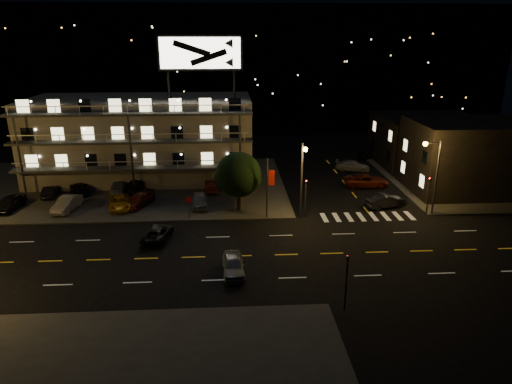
{
  "coord_description": "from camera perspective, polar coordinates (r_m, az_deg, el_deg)",
  "views": [
    {
      "loc": [
        1.25,
        -35.34,
        17.98
      ],
      "look_at": [
        3.85,
        8.0,
        3.05
      ],
      "focal_mm": 32.0,
      "sensor_mm": 36.0,
      "label": 1
    }
  ],
  "objects": [
    {
      "name": "lot_car_4",
      "position": [
        50.3,
        -7.04,
        -1.07
      ],
      "size": [
        1.99,
        4.3,
        1.42
      ],
      "primitive_type": "imported",
      "rotation": [
        0.0,
        0.0,
        0.07
      ],
      "color": "gray",
      "rests_on": "curb_nw"
    },
    {
      "name": "tree",
      "position": [
        48.25,
        -2.26,
        2.01
      ],
      "size": [
        5.03,
        4.84,
        6.33
      ],
      "color": "black",
      "rests_on": "curb_nw"
    },
    {
      "name": "signal_sw",
      "position": [
        31.91,
        11.25,
        -10.3
      ],
      "size": [
        0.2,
        0.27,
        4.6
      ],
      "color": "#2D2D30",
      "rests_on": "ground"
    },
    {
      "name": "signal_nw",
      "position": [
        47.12,
        6.22,
        -0.23
      ],
      "size": [
        0.2,
        0.27,
        4.6
      ],
      "color": "#2D2D30",
      "rests_on": "ground"
    },
    {
      "name": "motel",
      "position": [
        61.59,
        -13.93,
        6.58
      ],
      "size": [
        28.0,
        13.8,
        18.1
      ],
      "color": "gray",
      "rests_on": "ground"
    },
    {
      "name": "stop_sign",
      "position": [
        47.03,
        -8.41,
        -1.47
      ],
      "size": [
        0.91,
        0.11,
        2.61
      ],
      "color": "#2D2D30",
      "rests_on": "ground"
    },
    {
      "name": "hill_backdrop",
      "position": [
        104.57,
        -7.65,
        15.3
      ],
      "size": [
        120.0,
        25.0,
        24.0
      ],
      "color": "black",
      "rests_on": "ground"
    },
    {
      "name": "road_car_east",
      "position": [
        36.72,
        -2.85,
        -9.08
      ],
      "size": [
        1.9,
        4.31,
        1.44
      ],
      "primitive_type": "imported",
      "rotation": [
        0.0,
        0.0,
        0.05
      ],
      "color": "gray",
      "rests_on": "ground"
    },
    {
      "name": "side_car_3",
      "position": [
        72.45,
        14.05,
        4.57
      ],
      "size": [
        4.1,
        2.62,
        1.3
      ],
      "primitive_type": "imported",
      "rotation": [
        0.0,
        0.0,
        1.88
      ],
      "color": "black",
      "rests_on": "ground"
    },
    {
      "name": "curb_nw",
      "position": [
        60.14,
        -17.96,
        0.7
      ],
      "size": [
        44.0,
        24.0,
        0.15
      ],
      "primitive_type": "cube",
      "color": "#343432",
      "rests_on": "ground"
    },
    {
      "name": "side_bldg_front",
      "position": [
        60.42,
        25.14,
        4.03
      ],
      "size": [
        14.06,
        10.0,
        8.5
      ],
      "color": "black",
      "rests_on": "ground"
    },
    {
      "name": "lot_car_1",
      "position": [
        52.92,
        -22.57,
        -1.37
      ],
      "size": [
        2.28,
        4.72,
        1.49
      ],
      "primitive_type": "imported",
      "rotation": [
        0.0,
        0.0,
        -0.16
      ],
      "color": "gray",
      "rests_on": "curb_nw"
    },
    {
      "name": "side_car_2",
      "position": [
        65.46,
        11.99,
        3.24
      ],
      "size": [
        5.09,
        3.34,
        1.37
      ],
      "primitive_type": "imported",
      "rotation": [
        0.0,
        0.0,
        1.24
      ],
      "color": "gray",
      "rests_on": "ground"
    },
    {
      "name": "side_car_0",
      "position": [
        52.12,
        15.9,
        -1.09
      ],
      "size": [
        4.77,
        2.71,
        1.49
      ],
      "primitive_type": "imported",
      "rotation": [
        0.0,
        0.0,
        1.84
      ],
      "color": "black",
      "rests_on": "ground"
    },
    {
      "name": "lot_car_7",
      "position": [
        57.05,
        -16.78,
        0.64
      ],
      "size": [
        2.46,
        4.8,
        1.33
      ],
      "primitive_type": "imported",
      "rotation": [
        0.0,
        0.0,
        3.28
      ],
      "color": "gray",
      "rests_on": "curb_nw"
    },
    {
      "name": "side_bldg_back",
      "position": [
        71.05,
        20.62,
        6.01
      ],
      "size": [
        14.06,
        12.0,
        7.0
      ],
      "color": "black",
      "rests_on": "ground"
    },
    {
      "name": "lot_car_0",
      "position": [
        55.79,
        -28.44,
        -1.21
      ],
      "size": [
        2.27,
        4.67,
        1.53
      ],
      "primitive_type": "imported",
      "rotation": [
        0.0,
        0.0,
        -0.11
      ],
      "color": "black",
      "rests_on": "curb_nw"
    },
    {
      "name": "banner_north",
      "position": [
        46.26,
        1.49,
        0.64
      ],
      "size": [
        0.83,
        0.16,
        6.4
      ],
      "color": "#2D2D30",
      "rests_on": "ground"
    },
    {
      "name": "curb_ne",
      "position": [
        64.89,
        23.03,
        1.41
      ],
      "size": [
        16.0,
        24.0,
        0.15
      ],
      "primitive_type": "cube",
      "color": "#343432",
      "rests_on": "ground"
    },
    {
      "name": "streetlight_ne",
      "position": [
        50.11,
        21.36,
        2.59
      ],
      "size": [
        1.92,
        0.44,
        8.0
      ],
      "color": "#2D2D30",
      "rests_on": "ground"
    },
    {
      "name": "streetlight_nc",
      "position": [
        45.78,
        5.83,
        2.35
      ],
      "size": [
        0.44,
        1.92,
        8.0
      ],
      "color": "#2D2D30",
      "rests_on": "ground"
    },
    {
      "name": "lot_car_3",
      "position": [
        51.88,
        -14.47,
        -0.96
      ],
      "size": [
        3.65,
        5.01,
        1.35
      ],
      "primitive_type": "imported",
      "rotation": [
        0.0,
        0.0,
        -0.43
      ],
      "color": "#5C1B0D",
      "rests_on": "curb_nw"
    },
    {
      "name": "ground",
      "position": [
        39.68,
        -4.92,
        -8.04
      ],
      "size": [
        140.0,
        140.0,
        0.0
      ],
      "primitive_type": "plane",
      "color": "black",
      "rests_on": "ground"
    },
    {
      "name": "lot_car_6",
      "position": [
        58.19,
        -21.27,
        0.46
      ],
      "size": [
        3.41,
        4.98,
        1.26
      ],
      "primitive_type": "imported",
      "rotation": [
        0.0,
        0.0,
        3.46
      ],
      "color": "black",
      "rests_on": "curb_nw"
    },
    {
      "name": "lot_car_5",
      "position": [
        58.29,
        -24.33,
        0.08
      ],
      "size": [
        1.8,
        3.95,
        1.26
      ],
      "primitive_type": "imported",
      "rotation": [
        0.0,
        0.0,
        3.27
      ],
      "color": "black",
      "rests_on": "curb_nw"
    },
    {
      "name": "lot_car_2",
      "position": [
        51.71,
        -16.69,
        -1.27
      ],
      "size": [
        3.22,
        5.03,
        1.29
      ],
      "primitive_type": "imported",
      "rotation": [
        0.0,
        0.0,
        0.25
      ],
      "color": "#CD9213",
      "rests_on": "curb_nw"
    },
    {
      "name": "road_car_west",
      "position": [
        43.43,
        -12.19,
        -5.03
      ],
      "size": [
        2.86,
        4.81,
        1.25
      ],
      "primitive_type": "imported",
      "rotation": [
        0.0,
        0.0,
        2.96
      ],
      "color": "black",
      "rests_on": "ground"
    },
    {
      "name": "side_car_1",
      "position": [
        58.81,
        13.65,
        1.41
      ],
      "size": [
        5.64,
        2.81,
        1.54
      ],
      "primitive_type": "imported",
      "rotation": [
        0.0,
        0.0,
        1.52
      ],
      "color": "#5C1B0D",
      "rests_on": "ground"
    },
    {
      "name": "signal_ne",
      "position": [
        50.9,
        20.81,
        0.07
      ],
      "size": [
        0.27,
        0.2,
        4.6
      ],
      "color": "#2D2D30",
      "rests_on": "ground"
    },
    {
      "name": "lot_car_9",
      "position": [
        55.2,
        -5.64,
        0.78
      ],
      "size": [
        1.64,
        4.14,
        1.34
      ],
      "primitive_type": "imported",
      "rotation": [
        0.0,
        0.0,
        3.2
      ],
      "color": "#5C1B0D",
      "rests_on": "curb_nw"
    },
    {
      "name": "lot_car_8",
      "position": [
        56.67,
        -14.78,
        0.81
      ],
      "size": [
        2.64,
        4.77,
        1.53
      ],
      "primitive_type": "imported",
      "rotation": [
        0.0,
        0.0,
        2.95
      ],
      "color": "black",
      "rests_on": "curb_nw"
    }
  ]
}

